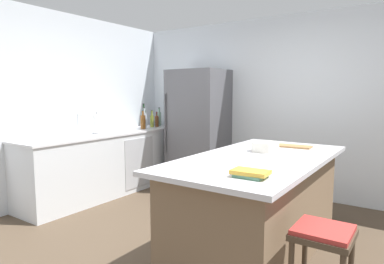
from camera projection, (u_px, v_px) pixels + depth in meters
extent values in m
plane|color=#4C3D2D|center=(195.00, 247.00, 3.29)|extent=(7.20, 7.20, 0.00)
cube|color=silver|center=(280.00, 106.00, 4.98)|extent=(6.00, 0.10, 2.60)
cube|color=silver|center=(44.00, 108.00, 4.52)|extent=(0.10, 6.00, 2.60)
cube|color=silver|center=(108.00, 164.00, 5.03)|extent=(0.64, 2.68, 0.89)
cube|color=silver|center=(107.00, 133.00, 4.98)|extent=(0.67, 2.71, 0.03)
cube|color=#B2B5BA|center=(140.00, 163.00, 5.12)|extent=(0.01, 0.60, 0.75)
cube|color=#7A6047|center=(258.00, 207.00, 3.14)|extent=(0.93, 1.96, 0.88)
cube|color=silver|center=(259.00, 159.00, 3.09)|extent=(1.09, 2.16, 0.04)
cube|color=#56565B|center=(198.00, 129.00, 5.37)|extent=(0.85, 0.69, 1.86)
cylinder|color=#4C4C51|center=(165.00, 123.00, 5.27)|extent=(0.02, 0.02, 0.93)
cylinder|color=#473828|center=(304.00, 264.00, 2.38)|extent=(0.04, 0.04, 0.58)
cube|color=#473828|center=(323.00, 235.00, 2.14)|extent=(0.36, 0.36, 0.04)
cube|color=#B2332D|center=(323.00, 230.00, 2.13)|extent=(0.34, 0.34, 0.03)
cylinder|color=silver|center=(78.00, 135.00, 4.63)|extent=(0.05, 0.05, 0.02)
cylinder|color=silver|center=(78.00, 124.00, 4.61)|extent=(0.02, 0.02, 0.28)
cylinder|color=silver|center=(80.00, 115.00, 4.56)|extent=(0.14, 0.02, 0.02)
cylinder|color=gray|center=(97.00, 133.00, 4.81)|extent=(0.14, 0.14, 0.01)
cylinder|color=white|center=(97.00, 124.00, 4.80)|extent=(0.11, 0.11, 0.26)
cylinder|color=gray|center=(97.00, 113.00, 4.78)|extent=(0.02, 0.02, 0.04)
cylinder|color=#8CB79E|center=(159.00, 119.00, 5.99)|extent=(0.07, 0.07, 0.24)
cylinder|color=#8CB79E|center=(159.00, 110.00, 5.97)|extent=(0.03, 0.03, 0.07)
cylinder|color=black|center=(159.00, 108.00, 5.96)|extent=(0.03, 0.03, 0.01)
cylinder|color=red|center=(157.00, 121.00, 5.91)|extent=(0.05, 0.05, 0.18)
cylinder|color=red|center=(157.00, 114.00, 5.90)|extent=(0.02, 0.02, 0.06)
cylinder|color=black|center=(157.00, 112.00, 5.89)|extent=(0.03, 0.03, 0.01)
cylinder|color=#5B3319|center=(157.00, 122.00, 5.78)|extent=(0.06, 0.06, 0.17)
cylinder|color=#5B3319|center=(157.00, 116.00, 5.76)|extent=(0.02, 0.02, 0.05)
cylinder|color=black|center=(157.00, 114.00, 5.76)|extent=(0.03, 0.03, 0.01)
cylinder|color=olive|center=(152.00, 121.00, 5.73)|extent=(0.06, 0.06, 0.20)
cylinder|color=olive|center=(152.00, 113.00, 5.72)|extent=(0.03, 0.03, 0.08)
cylinder|color=black|center=(152.00, 110.00, 5.71)|extent=(0.03, 0.03, 0.01)
cylinder|color=#19381E|center=(144.00, 119.00, 5.70)|extent=(0.07, 0.07, 0.29)
cylinder|color=#19381E|center=(144.00, 107.00, 5.67)|extent=(0.03, 0.03, 0.11)
cylinder|color=black|center=(144.00, 104.00, 5.67)|extent=(0.03, 0.03, 0.01)
cylinder|color=silver|center=(145.00, 121.00, 5.56)|extent=(0.07, 0.07, 0.25)
cylinder|color=silver|center=(144.00, 111.00, 5.54)|extent=(0.03, 0.03, 0.08)
cylinder|color=black|center=(144.00, 108.00, 5.53)|extent=(0.03, 0.03, 0.01)
cylinder|color=brown|center=(143.00, 122.00, 5.45)|extent=(0.08, 0.08, 0.22)
cylinder|color=brown|center=(143.00, 113.00, 5.44)|extent=(0.03, 0.03, 0.07)
cylinder|color=black|center=(143.00, 111.00, 5.43)|extent=(0.03, 0.03, 0.01)
cube|color=#4C7F60|center=(250.00, 176.00, 2.33)|extent=(0.20, 0.16, 0.02)
cube|color=gold|center=(250.00, 172.00, 2.33)|extent=(0.26, 0.18, 0.03)
cylinder|color=silver|center=(265.00, 147.00, 3.36)|extent=(0.27, 0.27, 0.09)
cube|color=#9E7042|center=(294.00, 146.00, 3.63)|extent=(0.37, 0.21, 0.02)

